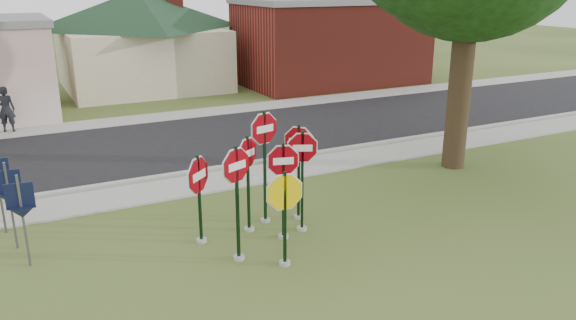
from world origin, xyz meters
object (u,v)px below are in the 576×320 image
stop_sign_center (283,179)px  pedestrian (6,109)px  stop_sign_left (237,188)px  stop_sign_yellow (285,208)px

stop_sign_center → pedestrian: stop_sign_center is taller
stop_sign_center → stop_sign_left: bearing=-159.2°
stop_sign_yellow → stop_sign_left: stop_sign_left is taller
stop_sign_yellow → pedestrian: 15.19m
stop_sign_left → pedestrian: 14.34m
stop_sign_yellow → stop_sign_left: 1.06m
pedestrian → stop_sign_center: bearing=125.3°
stop_sign_center → pedestrian: 14.29m
stop_sign_yellow → stop_sign_left: bearing=138.9°
stop_sign_center → pedestrian: size_ratio=1.33×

